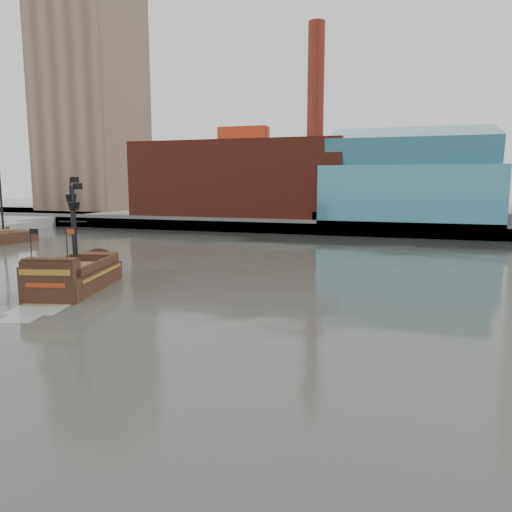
% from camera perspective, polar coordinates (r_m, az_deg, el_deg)
% --- Properties ---
extents(ground, '(400.00, 400.00, 0.00)m').
position_cam_1_polar(ground, '(27.94, -8.42, -11.01)').
color(ground, '#272A25').
rests_on(ground, ground).
extents(promenade_far, '(220.00, 60.00, 2.00)m').
position_cam_1_polar(promenade_far, '(116.40, 12.25, 4.25)').
color(promenade_far, slate).
rests_on(promenade_far, ground).
extents(seawall, '(220.00, 1.00, 2.60)m').
position_cam_1_polar(seawall, '(87.18, 10.22, 3.13)').
color(seawall, '#4C4C49').
rests_on(seawall, ground).
extents(skyline, '(149.00, 45.00, 62.00)m').
position_cam_1_polar(skyline, '(109.33, 15.05, 16.27)').
color(skyline, brown).
rests_on(skyline, promenade_far).
extents(pirate_ship, '(7.43, 14.48, 10.40)m').
position_cam_1_polar(pirate_ship, '(45.84, -19.93, -2.49)').
color(pirate_ship, black).
rests_on(pirate_ship, ground).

